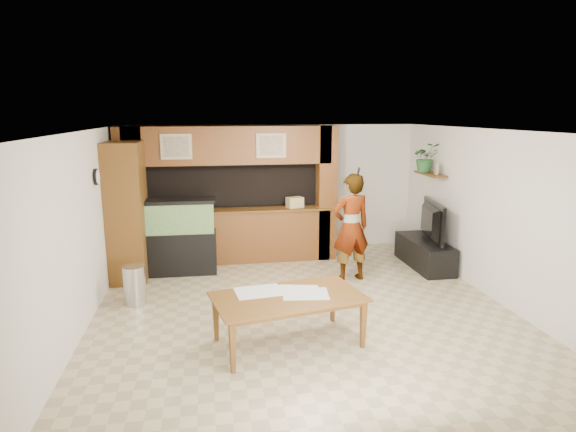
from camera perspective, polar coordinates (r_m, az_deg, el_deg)
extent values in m
plane|color=tan|center=(7.26, 1.75, -10.90)|extent=(6.50, 6.50, 0.00)
plane|color=white|center=(6.68, 1.90, 10.07)|extent=(6.50, 6.50, 0.00)
plane|color=silver|center=(10.00, -1.87, 3.29)|extent=(6.00, 0.00, 6.00)
plane|color=silver|center=(6.93, -23.31, -1.73)|extent=(0.00, 6.50, 6.50)
plane|color=silver|center=(8.00, 23.39, 0.03)|extent=(0.00, 6.50, 6.50)
cube|color=brown|center=(9.30, -6.67, -2.50)|extent=(3.80, 0.35, 1.00)
cube|color=brown|center=(9.19, -6.75, 0.64)|extent=(3.80, 0.43, 0.04)
cube|color=brown|center=(9.02, -6.95, 8.31)|extent=(3.80, 0.35, 0.70)
cube|color=brown|center=(9.23, -18.03, 1.94)|extent=(0.50, 0.35, 2.60)
cube|color=brown|center=(9.41, 4.54, 2.69)|extent=(0.35, 0.35, 2.60)
cube|color=black|center=(9.65, -6.99, 3.79)|extent=(4.20, 0.45, 0.85)
cube|color=tan|center=(8.83, -13.11, 8.01)|extent=(0.55, 0.03, 0.45)
cube|color=tan|center=(8.82, -13.11, 8.00)|extent=(0.43, 0.01, 0.35)
cube|color=tan|center=(8.90, -2.00, 8.34)|extent=(0.55, 0.03, 0.45)
cube|color=tan|center=(8.88, -1.99, 8.33)|extent=(0.43, 0.01, 0.35)
cylinder|color=black|center=(7.78, -21.78, 4.33)|extent=(0.04, 0.25, 0.25)
cylinder|color=white|center=(7.77, -21.60, 4.34)|extent=(0.01, 0.21, 0.21)
cube|color=brown|center=(9.54, 16.51, 4.79)|extent=(0.25, 0.90, 0.04)
cube|color=brown|center=(8.66, -18.53, 0.50)|extent=(0.59, 0.97, 2.37)
cylinder|color=#B2B2B7|center=(7.66, -17.71, -7.82)|extent=(0.33, 0.33, 0.60)
cube|color=black|center=(8.86, -12.45, -4.26)|extent=(1.22, 0.46, 0.76)
cube|color=#2D723F|center=(8.70, -12.65, -0.18)|extent=(1.17, 0.43, 0.53)
cube|color=black|center=(8.64, -12.74, 1.73)|extent=(1.22, 0.46, 0.06)
cube|color=black|center=(9.41, 15.86, -4.27)|extent=(0.56, 1.53, 0.51)
imported|color=black|center=(9.26, 16.08, -0.59)|extent=(0.41, 1.28, 0.73)
cube|color=tan|center=(9.32, 17.16, 5.35)|extent=(0.06, 0.16, 0.21)
imported|color=#245A2A|center=(9.65, 15.99, 6.69)|extent=(0.53, 0.47, 0.56)
imported|color=#947251|center=(8.26, 7.47, -1.36)|extent=(0.74, 0.55, 1.85)
cylinder|color=black|center=(7.95, 8.35, 5.19)|extent=(0.04, 0.10, 0.16)
imported|color=brown|center=(6.08, 0.16, -12.38)|extent=(1.99, 1.35, 0.64)
cube|color=silver|center=(6.04, 2.08, -9.19)|extent=(0.61, 0.48, 0.01)
cube|color=silver|center=(6.12, -3.47, -8.92)|extent=(0.64, 0.50, 0.01)
cube|color=silver|center=(6.16, 1.23, -8.77)|extent=(0.56, 0.46, 0.01)
cube|color=tan|center=(9.30, 0.81, 1.63)|extent=(0.35, 0.28, 0.20)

